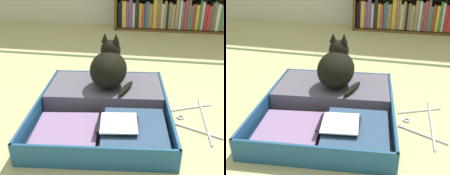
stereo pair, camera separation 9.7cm
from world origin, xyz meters
TOP-DOWN VIEW (x-y plane):
  - ground_plane at (0.00, 0.00)m, footprint 10.00×10.00m
  - tatami_border at (0.00, 1.09)m, footprint 4.80×0.05m
  - open_suitcase at (-0.10, 0.19)m, footprint 0.76×0.86m
  - black_cat at (-0.10, 0.31)m, footprint 0.25×0.28m
  - clothes_hanger at (0.39, 0.20)m, footprint 0.24×0.46m

SIDE VIEW (x-z plane):
  - ground_plane at x=0.00m, z-range 0.00..0.00m
  - tatami_border at x=0.00m, z-range 0.00..0.00m
  - clothes_hanger at x=0.39m, z-range 0.00..0.01m
  - open_suitcase at x=-0.10m, z-range -0.01..0.10m
  - black_cat at x=-0.10m, z-range 0.07..0.37m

